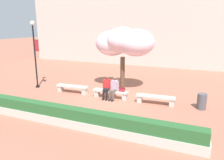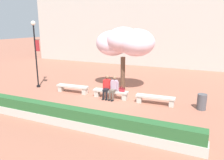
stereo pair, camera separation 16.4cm
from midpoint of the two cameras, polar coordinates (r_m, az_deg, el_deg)
ground_plane at (r=12.37m, az=0.01°, el=-4.70°), size 100.00×100.00×0.00m
building_facade at (r=23.60m, az=12.64°, el=15.54°), size 28.00×4.00×9.41m
stone_bench_west_end at (r=13.45m, az=-9.92°, el=-1.99°), size 2.02×0.53×0.45m
stone_bench_near_west at (r=12.27m, az=0.01°, el=-3.34°), size 2.02×0.53×0.45m
stone_bench_center at (r=11.54m, az=11.63°, el=-4.79°), size 2.02×0.53×0.45m
person_seated_left at (r=12.20m, az=-1.01°, el=-1.54°), size 0.51×0.71×1.29m
person_seated_right at (r=12.03m, az=0.86°, el=-1.77°), size 0.51×0.70×1.29m
handbag at (r=11.97m, az=3.00°, el=-2.46°), size 0.30×0.15×0.34m
cherry_tree_main at (r=13.46m, az=3.77°, el=9.80°), size 3.74×2.36×3.90m
lamp_post_with_banner at (r=14.84m, az=-19.07°, el=7.78°), size 0.54×0.28×4.26m
planter_hedge_foreground at (r=9.06m, az=-9.99°, el=-9.57°), size 10.22×0.50×0.80m
trash_bin at (r=11.49m, az=22.77°, el=-5.29°), size 0.44×0.44×0.78m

